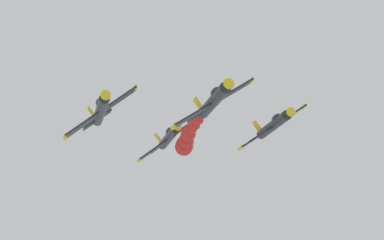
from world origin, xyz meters
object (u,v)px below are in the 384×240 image
at_px(airplane_lead, 214,101).
at_px(airplane_left_inner, 274,125).
at_px(airplane_left_outer, 169,137).
at_px(airplane_right_inner, 101,110).

xyz_separation_m(airplane_lead, airplane_left_inner, (-9.22, -9.33, 0.48)).
height_order(airplane_left_inner, airplane_left_outer, airplane_left_outer).
relative_size(airplane_left_inner, airplane_left_outer, 1.00).
height_order(airplane_lead, airplane_left_outer, airplane_left_outer).
bearing_deg(airplane_right_inner, airplane_lead, 139.22).
bearing_deg(airplane_left_outer, airplane_left_inner, 133.12).
xyz_separation_m(airplane_left_inner, airplane_left_outer, (9.97, -10.64, 0.58)).
height_order(airplane_lead, airplane_left_inner, airplane_left_inner).
relative_size(airplane_lead, airplane_left_outer, 1.00).
bearing_deg(airplane_lead, airplane_left_outer, -87.85).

